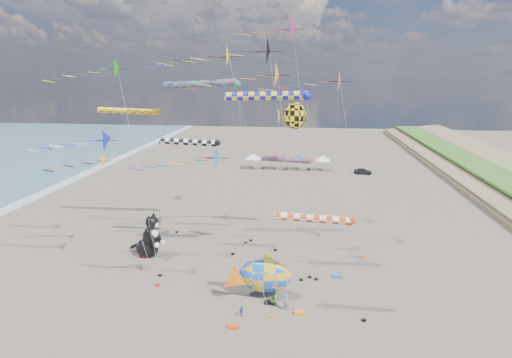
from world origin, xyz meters
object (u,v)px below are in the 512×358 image
at_px(child_green, 273,301).
at_px(cat_inflatable, 149,234).
at_px(child_blue, 241,311).
at_px(fish_inflatable, 264,276).
at_px(person_adult, 286,302).
at_px(parked_car, 363,171).

bearing_deg(child_green, cat_inflatable, 162.67).
bearing_deg(child_blue, fish_inflatable, 8.20).
relative_size(cat_inflatable, child_green, 4.68).
bearing_deg(fish_inflatable, cat_inflatable, 152.70).
bearing_deg(fish_inflatable, person_adult, -40.89).
bearing_deg(parked_car, child_green, 170.05).
distance_m(person_adult, child_blue, 4.03).
distance_m(fish_inflatable, child_green, 2.43).
bearing_deg(person_adult, cat_inflatable, 133.53).
bearing_deg(child_green, child_blue, -133.11).
bearing_deg(parked_car, cat_inflatable, 151.19).
xyz_separation_m(child_blue, parked_car, (17.22, 52.55, 0.14)).
relative_size(person_adult, child_blue, 1.64).
bearing_deg(child_blue, child_green, -20.81).
relative_size(child_blue, parked_car, 0.26).
xyz_separation_m(cat_inflatable, child_green, (14.84, -8.58, -2.08)).
bearing_deg(child_blue, person_adult, -35.19).
height_order(person_adult, child_blue, person_adult).
bearing_deg(child_blue, parked_car, 16.86).
height_order(cat_inflatable, parked_car, cat_inflatable).
distance_m(child_green, parked_car, 52.83).
relative_size(fish_inflatable, child_green, 5.82).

